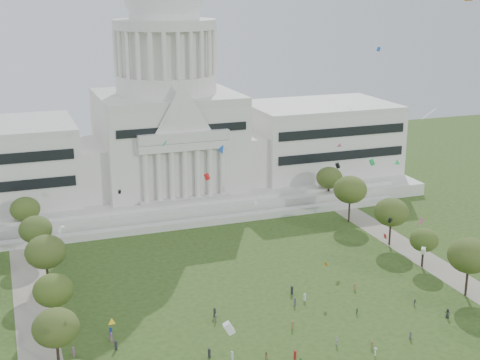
{
  "coord_description": "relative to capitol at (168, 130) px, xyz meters",
  "views": [
    {
      "loc": [
        -50.6,
        -94.54,
        66.88
      ],
      "look_at": [
        0.0,
        45.0,
        24.0
      ],
      "focal_mm": 50.0,
      "sensor_mm": 36.0,
      "label": 1
    }
  ],
  "objects": [
    {
      "name": "capitol",
      "position": [
        0.0,
        0.0,
        0.0
      ],
      "size": [
        160.0,
        64.5,
        91.3
      ],
      "color": "silver",
      "rests_on": "ground"
    },
    {
      "name": "path_left",
      "position": [
        -48.0,
        -83.59,
        -22.28
      ],
      "size": [
        8.0,
        160.0,
        0.04
      ],
      "primitive_type": "cube",
      "color": "gray",
      "rests_on": "ground"
    },
    {
      "name": "path_right",
      "position": [
        48.0,
        -83.59,
        -22.28
      ],
      "size": [
        8.0,
        160.0,
        0.04
      ],
      "primitive_type": "cube",
      "color": "gray",
      "rests_on": "ground"
    },
    {
      "name": "row_tree_l_2",
      "position": [
        -45.04,
        -96.29,
        -13.79
      ],
      "size": [
        8.42,
        8.42,
        11.97
      ],
      "color": "black",
      "rests_on": "ground"
    },
    {
      "name": "row_tree_r_2",
      "position": [
        44.17,
        -96.15,
        -12.64
      ],
      "size": [
        9.55,
        9.55,
        13.58
      ],
      "color": "black",
      "rests_on": "ground"
    },
    {
      "name": "row_tree_l_3",
      "position": [
        -44.09,
        -79.67,
        -14.09
      ],
      "size": [
        8.12,
        8.12,
        11.55
      ],
      "color": "black",
      "rests_on": "ground"
    },
    {
      "name": "row_tree_r_3",
      "position": [
        44.4,
        -79.1,
        -15.21
      ],
      "size": [
        7.01,
        7.01,
        9.98
      ],
      "color": "black",
      "rests_on": "ground"
    },
    {
      "name": "row_tree_l_4",
      "position": [
        -44.08,
        -61.17,
        -12.9
      ],
      "size": [
        9.29,
        9.29,
        13.21
      ],
      "color": "black",
      "rests_on": "ground"
    },
    {
      "name": "row_tree_r_4",
      "position": [
        44.76,
        -63.55,
        -13.01
      ],
      "size": [
        9.19,
        9.19,
        13.06
      ],
      "color": "black",
      "rests_on": "ground"
    },
    {
      "name": "row_tree_l_5",
      "position": [
        -45.22,
        -42.58,
        -13.88
      ],
      "size": [
        8.33,
        8.33,
        11.85
      ],
      "color": "black",
      "rests_on": "ground"
    },
    {
      "name": "row_tree_r_5",
      "position": [
        43.49,
        -43.4,
        -12.37
      ],
      "size": [
        9.82,
        9.82,
        13.96
      ],
      "color": "black",
      "rests_on": "ground"
    },
    {
      "name": "row_tree_l_6",
      "position": [
        -46.87,
        -24.45,
        -14.02
      ],
      "size": [
        8.19,
        8.19,
        11.64
      ],
      "color": "black",
      "rests_on": "ground"
    },
    {
      "name": "row_tree_r_6",
      "position": [
        45.96,
        -25.46,
        -13.79
      ],
      "size": [
        8.42,
        8.42,
        11.97
      ],
      "color": "black",
      "rests_on": "ground"
    },
    {
      "name": "person_0",
      "position": [
        33.69,
        -103.71,
        -21.26
      ],
      "size": [
        1.18,
        1.19,
        2.07
      ],
      "primitive_type": "imported",
      "rotation": [
        0.0,
        0.0,
        5.49
      ],
      "color": "#26262B",
      "rests_on": "ground"
    },
    {
      "name": "person_2",
      "position": [
        30.45,
        -96.69,
        -21.53
      ],
      "size": [
        0.81,
        0.87,
        1.52
      ],
      "primitive_type": "imported",
      "rotation": [
        0.0,
        0.0,
        0.94
      ],
      "color": "#4C4C51",
      "rests_on": "ground"
    },
    {
      "name": "person_3",
      "position": [
        12.48,
        -108.88,
        -21.55
      ],
      "size": [
        0.93,
        1.07,
        1.48
      ],
      "primitive_type": "imported",
      "rotation": [
        0.0,
        0.0,
        5.28
      ],
      "color": "olive",
      "rests_on": "ground"
    },
    {
      "name": "person_4",
      "position": [
        6.58,
        -105.64,
        -21.36
      ],
      "size": [
        0.68,
        1.14,
        1.86
      ],
      "primitive_type": "imported",
      "rotation": [
        0.0,
        0.0,
        4.63
      ],
      "color": "silver",
      "rests_on": "ground"
    },
    {
      "name": "person_8",
      "position": [
        -8.35,
        -105.77,
        -21.53
      ],
      "size": [
        0.81,
        0.57,
        1.53
      ],
      "primitive_type": "imported",
      "rotation": [
        0.0,
        0.0,
        2.99
      ],
      "color": "olive",
      "rests_on": "ground"
    },
    {
      "name": "person_9",
      "position": [
        11.61,
        -111.6,
        -21.45
      ],
      "size": [
        1.05,
        1.22,
        1.68
      ],
      "primitive_type": "imported",
      "rotation": [
        0.0,
        0.0,
        1.01
      ],
      "color": "silver",
      "rests_on": "ground"
    },
    {
      "name": "person_10",
      "position": [
        16.62,
        -95.79,
        -21.58
      ],
      "size": [
        0.53,
        0.87,
        1.42
      ],
      "primitive_type": "imported",
      "rotation": [
        0.0,
        0.0,
        1.48
      ],
      "color": "#33723F",
      "rests_on": "ground"
    },
    {
      "name": "distant_crowd",
      "position": [
        -15.46,
        -98.9,
        -21.4
      ],
      "size": [
        64.65,
        36.52,
        1.95
      ],
      "color": "#994C8C",
      "rests_on": "ground"
    },
    {
      "name": "kite_swarm",
      "position": [
        -1.91,
        -109.65,
        7.97
      ],
      "size": [
        82.66,
        100.3,
        63.22
      ],
      "color": "blue",
      "rests_on": "ground"
    }
  ]
}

